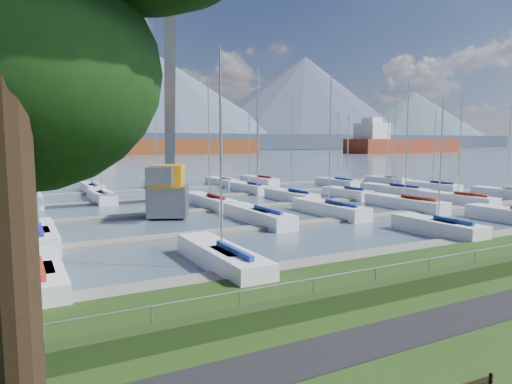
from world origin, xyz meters
TOP-DOWN VIEW (x-y plane):
  - path at (0.00, -3.00)m, footprint 160.00×2.00m
  - water at (0.00, 260.00)m, footprint 800.00×540.00m
  - hedge at (0.00, -0.40)m, footprint 80.00×0.70m
  - fence at (0.00, 0.00)m, footprint 80.00×0.04m
  - foothill at (0.00, 330.00)m, footprint 900.00×80.00m
  - mountains at (7.35, 404.62)m, footprint 1190.00×360.00m
  - docks at (0.00, 26.00)m, footprint 90.00×41.60m
  - crane at (-1.58, 25.32)m, footprint 6.30×13.47m
  - cargo_ship_mid at (52.08, 213.39)m, footprint 101.39×24.07m
  - cargo_ship_east at (184.05, 180.09)m, footprint 84.82×26.91m
  - sailboat_fleet at (-2.43, 29.24)m, footprint 75.46×50.13m

SIDE VIEW (x-z plane):
  - water at x=0.00m, z-range -0.50..-0.30m
  - docks at x=0.00m, z-range -0.34..-0.09m
  - path at x=0.00m, z-range -0.01..0.03m
  - hedge at x=0.00m, z-range 0.00..0.70m
  - fence at x=0.00m, z-range 1.18..1.22m
  - cargo_ship_mid at x=52.08m, z-range -7.22..14.28m
  - cargo_ship_east at x=184.05m, z-range -7.04..14.46m
  - crane at x=-1.58m, z-range -5.85..16.50m
  - sailboat_fleet at x=-2.43m, z-range -1.15..12.11m
  - foothill at x=0.00m, z-range 0.00..12.00m
  - mountains at x=7.35m, z-range -10.82..104.18m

